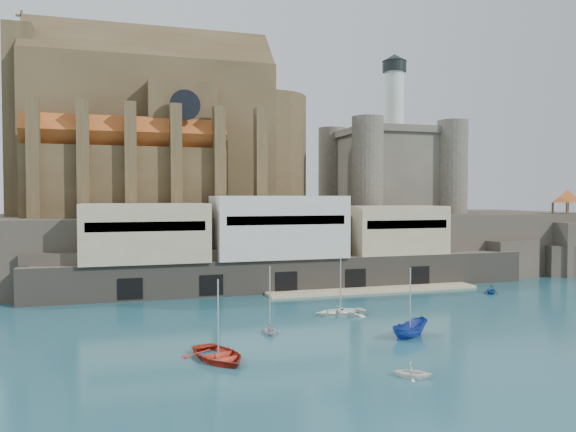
# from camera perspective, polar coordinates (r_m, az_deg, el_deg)

# --- Properties ---
(ground) EXTENTS (300.00, 300.00, 0.00)m
(ground) POSITION_cam_1_polar(r_m,az_deg,el_deg) (61.70, 14.31, -10.15)
(ground) COLOR #194855
(ground) RESTS_ON ground
(promontory) EXTENTS (100.00, 36.00, 10.00)m
(promontory) POSITION_cam_1_polar(r_m,az_deg,el_deg) (96.44, 2.01, -2.76)
(promontory) COLOR #2C2621
(promontory) RESTS_ON ground
(quay) EXTENTS (70.00, 12.00, 13.05)m
(quay) POSITION_cam_1_polar(r_m,az_deg,el_deg) (77.86, -1.06, -3.05)
(quay) COLOR #5D554A
(quay) RESTS_ON ground
(church) EXTENTS (47.00, 25.93, 30.51)m
(church) POSITION_cam_1_polar(r_m,az_deg,el_deg) (94.13, -12.53, 7.57)
(church) COLOR #463720
(church) RESTS_ON promontory
(castle_keep) EXTENTS (21.20, 21.20, 29.30)m
(castle_keep) POSITION_cam_1_polar(r_m,az_deg,el_deg) (104.20, 10.24, 4.94)
(castle_keep) COLOR #4D483D
(castle_keep) RESTS_ON promontory
(rock_outcrop) EXTENTS (14.50, 10.50, 8.70)m
(rock_outcrop) POSITION_cam_1_polar(r_m,az_deg,el_deg) (107.00, 26.51, -2.98)
(rock_outcrop) COLOR #2C2621
(rock_outcrop) RESTS_ON ground
(pavilion) EXTENTS (6.40, 6.40, 5.40)m
(pavilion) POSITION_cam_1_polar(r_m,az_deg,el_deg) (106.74, 26.52, 1.69)
(pavilion) COLOR #463720
(pavilion) RESTS_ON rock_outcrop
(boat_0) EXTENTS (4.88, 2.62, 6.56)m
(boat_0) POSITION_cam_1_polar(r_m,az_deg,el_deg) (46.11, -7.09, -14.28)
(boat_0) COLOR #B82E1B
(boat_0) RESTS_ON ground
(boat_1) EXTENTS (2.49, 2.78, 2.75)m
(boat_1) POSITION_cam_1_polar(r_m,az_deg,el_deg) (42.58, 12.50, -15.71)
(boat_1) COLOR white
(boat_1) RESTS_ON ground
(boat_2) EXTENTS (2.53, 2.51, 4.87)m
(boat_2) POSITION_cam_1_polar(r_m,az_deg,el_deg) (53.91, 12.28, -11.91)
(boat_2) COLOR #1C3998
(boat_2) RESTS_ON ground
(boat_4) EXTENTS (2.45, 1.64, 2.70)m
(boat_4) POSITION_cam_1_polar(r_m,az_deg,el_deg) (53.92, -1.86, -11.86)
(boat_4) COLOR silver
(boat_4) RESTS_ON ground
(boat_6) EXTENTS (1.47, 4.33, 5.98)m
(boat_6) POSITION_cam_1_polar(r_m,az_deg,el_deg) (62.40, 5.35, -9.96)
(boat_6) COLOR white
(boat_6) RESTS_ON ground
(boat_7) EXTENTS (2.81, 2.73, 2.82)m
(boat_7) POSITION_cam_1_polar(r_m,az_deg,el_deg) (80.04, 19.92, -7.41)
(boat_7) COLOR navy
(boat_7) RESTS_ON ground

